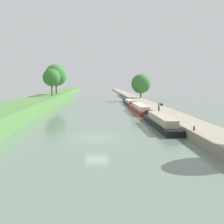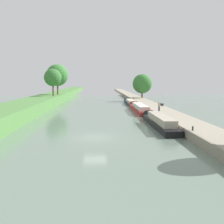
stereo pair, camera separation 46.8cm
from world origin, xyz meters
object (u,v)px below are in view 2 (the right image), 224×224
person_walking (159,106)px  mooring_bollard_far (133,98)px  narrowboat_red (139,108)px  mooring_bollard_near (193,128)px  park_bench (162,104)px  narrowboat_navy (130,102)px  narrowboat_black (159,121)px

person_walking → mooring_bollard_far: size_ratio=3.69×
narrowboat_red → mooring_bollard_near: (1.79, -24.67, 0.56)m
mooring_bollard_near → mooring_bollard_far: (0.00, 46.66, 0.00)m
park_bench → narrowboat_red: bearing=-163.4°
narrowboat_red → narrowboat_navy: 15.87m
narrowboat_navy → mooring_bollard_near: 40.59m
narrowboat_black → narrowboat_red: (-0.07, 16.69, -0.04)m
person_walking → mooring_bollard_far: 29.83m
person_walking → park_bench: (2.78, 9.32, -0.53)m
narrowboat_black → narrowboat_red: narrowboat_black is taller
narrowboat_red → park_bench: 5.24m
person_walking → mooring_bollard_far: (-0.42, 29.82, -0.65)m
person_walking → mooring_bollard_near: (-0.42, -16.84, -0.65)m
narrowboat_red → person_walking: 8.23m
mooring_bollard_far → park_bench: size_ratio=0.30×
narrowboat_navy → mooring_bollard_far: bearing=74.2°
narrowboat_red → mooring_bollard_far: size_ratio=35.82×
mooring_bollard_near → narrowboat_black: bearing=102.1°
mooring_bollard_near → person_walking: bearing=88.6°
narrowboat_navy → park_bench: park_bench is taller
narrowboat_black → park_bench: bearing=74.9°
narrowboat_black → mooring_bollard_near: 8.18m
park_bench → narrowboat_black: bearing=-105.1°
narrowboat_black → mooring_bollard_near: narrowboat_black is taller
person_walking → park_bench: person_walking is taller
person_walking → park_bench: 9.74m
narrowboat_red → mooring_bollard_near: 24.74m
narrowboat_navy → park_bench: (4.93, -14.39, 0.82)m
mooring_bollard_far → mooring_bollard_near: bearing=-90.0°
narrowboat_navy → narrowboat_red: bearing=-90.2°
person_walking → mooring_bollard_near: 16.86m
narrowboat_black → person_walking: 9.18m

